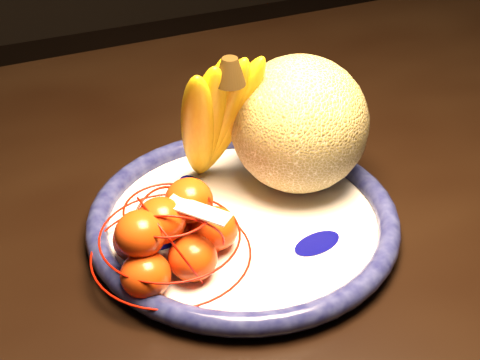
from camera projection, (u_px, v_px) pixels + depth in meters
name	position (u px, v px, depth m)	size (l,w,h in m)	color
dining_table	(257.00, 211.00, 1.08)	(1.56, 0.96, 0.77)	black
fruit_bowl	(243.00, 221.00, 0.91)	(0.38, 0.38, 0.03)	white
cantaloupe	(299.00, 124.00, 0.92)	(0.18, 0.18, 0.18)	olive
banana_bunch	(213.00, 115.00, 0.90)	(0.14, 0.14, 0.22)	yellow
mandarin_bag	(170.00, 235.00, 0.82)	(0.23, 0.23, 0.12)	#EC4216
price_tag	(198.00, 210.00, 0.79)	(0.07, 0.03, 0.00)	white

